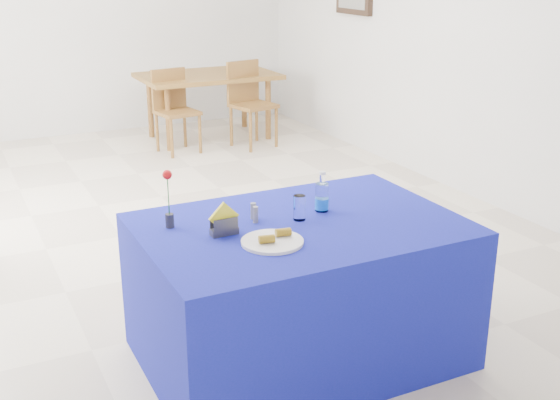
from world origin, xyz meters
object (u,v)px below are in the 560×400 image
object	(u,v)px
oak_table	(208,81)
blue_table	(300,291)
chair_bg_left	(174,105)
water_bottle	(322,198)
chair_bg_right	(249,98)
plate	(272,242)

from	to	relation	value
oak_table	blue_table	bearing A→B (deg)	-105.18
blue_table	oak_table	distance (m)	4.88
chair_bg_left	water_bottle	bearing A→B (deg)	-106.80
oak_table	chair_bg_left	size ratio (longest dim) A/B	1.72
chair_bg_right	chair_bg_left	bearing A→B (deg)	158.19
blue_table	chair_bg_left	distance (m)	4.38
blue_table	oak_table	bearing A→B (deg)	74.82
plate	water_bottle	xyz separation A→B (m)	(0.43, 0.29, 0.06)
water_bottle	chair_bg_right	distance (m)	4.32
oak_table	chair_bg_left	bearing A→B (deg)	-145.19
chair_bg_right	blue_table	bearing A→B (deg)	-123.57
plate	oak_table	world-z (taller)	plate
chair_bg_left	chair_bg_right	world-z (taller)	chair_bg_right
blue_table	water_bottle	size ratio (longest dim) A/B	7.44
plate	water_bottle	world-z (taller)	water_bottle
water_bottle	chair_bg_left	xyz separation A→B (m)	(0.55, 4.21, -0.32)
blue_table	chair_bg_left	xyz separation A→B (m)	(0.73, 4.32, 0.13)
chair_bg_right	oak_table	bearing A→B (deg)	106.66
water_bottle	oak_table	xyz separation A→B (m)	(1.09, 4.59, -0.15)
water_bottle	oak_table	bearing A→B (deg)	76.64
plate	blue_table	size ratio (longest dim) A/B	0.18
plate	oak_table	size ratio (longest dim) A/B	0.19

